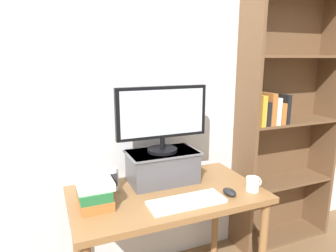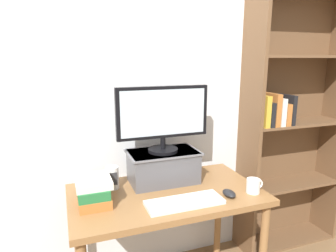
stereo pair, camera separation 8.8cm
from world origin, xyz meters
TOP-DOWN VIEW (x-y plane):
  - back_wall at (0.00, 0.45)m, footprint 7.00×0.08m
  - desk at (0.00, 0.00)m, footprint 1.15×0.65m
  - bookshelf_unit at (1.16, 0.30)m, footprint 0.87×0.28m
  - riser_box at (0.03, 0.16)m, footprint 0.46×0.27m
  - computer_monitor at (0.03, 0.16)m, footprint 0.59×0.19m
  - keyboard at (0.04, -0.18)m, footprint 0.44×0.16m
  - computer_mouse at (0.33, -0.18)m, footprint 0.06×0.10m
  - book_stack at (-0.43, -0.00)m, footprint 0.19×0.24m
  - coffee_mug at (0.49, -0.18)m, footprint 0.11×0.08m
  - desk_speaker at (-0.30, 0.16)m, footprint 0.08×0.08m

SIDE VIEW (x-z plane):
  - desk at x=0.00m, z-range 0.28..1.03m
  - keyboard at x=0.04m, z-range 0.75..0.78m
  - computer_mouse at x=0.33m, z-range 0.75..0.79m
  - coffee_mug at x=0.49m, z-range 0.76..0.84m
  - desk_speaker at x=-0.30m, z-range 0.76..0.90m
  - book_stack at x=-0.43m, z-range 0.76..0.90m
  - riser_box at x=0.03m, z-range 0.76..0.97m
  - bookshelf_unit at x=1.16m, z-range 0.02..2.08m
  - computer_monitor at x=0.03m, z-range 0.99..1.40m
  - back_wall at x=0.00m, z-range 0.00..2.60m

